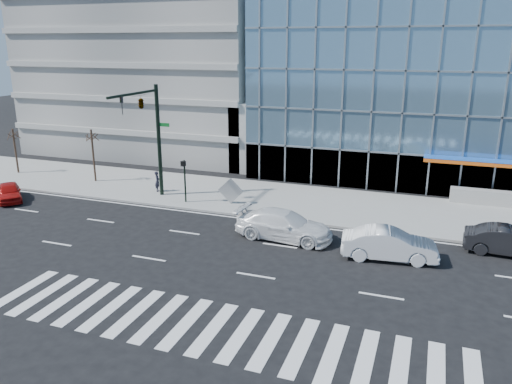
% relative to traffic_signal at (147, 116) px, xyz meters
% --- Properties ---
extents(ground, '(160.00, 160.00, 0.00)m').
position_rel_traffic_signal_xyz_m(ground, '(11.00, -4.57, -6.16)').
color(ground, black).
rests_on(ground, ground).
extents(sidewalk, '(120.00, 8.00, 0.15)m').
position_rel_traffic_signal_xyz_m(sidewalk, '(11.00, 3.43, -6.09)').
color(sidewalk, gray).
rests_on(sidewalk, ground).
extents(parking_garage, '(24.00, 24.00, 20.00)m').
position_rel_traffic_signal_xyz_m(parking_garage, '(-9.00, 21.43, 3.84)').
color(parking_garage, gray).
rests_on(parking_garage, ground).
extents(ramp_block, '(6.00, 8.00, 6.00)m').
position_rel_traffic_signal_xyz_m(ramp_block, '(5.00, 13.43, -3.16)').
color(ramp_block, gray).
rests_on(ramp_block, ground).
extents(traffic_signal, '(1.14, 5.74, 8.00)m').
position_rel_traffic_signal_xyz_m(traffic_signal, '(0.00, 0.00, 0.00)').
color(traffic_signal, black).
rests_on(traffic_signal, sidewalk).
extents(ped_signal_post, '(0.30, 0.33, 3.00)m').
position_rel_traffic_signal_xyz_m(ped_signal_post, '(2.50, 0.37, -4.02)').
color(ped_signal_post, black).
rests_on(ped_signal_post, sidewalk).
extents(street_tree_near, '(1.10, 1.10, 4.23)m').
position_rel_traffic_signal_xyz_m(street_tree_near, '(-7.00, 2.93, -2.39)').
color(street_tree_near, '#332319').
rests_on(street_tree_near, sidewalk).
extents(street_tree_far, '(1.10, 1.10, 3.87)m').
position_rel_traffic_signal_xyz_m(street_tree_far, '(-15.00, 2.93, -2.72)').
color(street_tree_far, '#332319').
rests_on(street_tree_far, sidewalk).
extents(white_suv, '(5.83, 2.68, 1.65)m').
position_rel_traffic_signal_xyz_m(white_suv, '(10.88, -3.45, -5.34)').
color(white_suv, white).
rests_on(white_suv, ground).
extents(white_sedan, '(5.11, 2.36, 1.62)m').
position_rel_traffic_signal_xyz_m(white_sedan, '(16.88, -4.30, -5.35)').
color(white_sedan, white).
rests_on(white_sedan, ground).
extents(dark_sedan, '(4.66, 1.81, 1.51)m').
position_rel_traffic_signal_xyz_m(dark_sedan, '(22.88, -1.57, -5.41)').
color(dark_sedan, black).
rests_on(dark_sedan, ground).
extents(red_sedan, '(3.79, 3.66, 1.28)m').
position_rel_traffic_signal_xyz_m(red_sedan, '(-9.79, -3.18, -5.52)').
color(red_sedan, '#B0110D').
rests_on(red_sedan, ground).
extents(pedestrian, '(0.55, 0.66, 1.54)m').
position_rel_traffic_signal_xyz_m(pedestrian, '(-0.70, 2.05, -5.24)').
color(pedestrian, black).
rests_on(pedestrian, sidewalk).
extents(tilted_panel, '(1.83, 0.28, 1.84)m').
position_rel_traffic_signal_xyz_m(tilted_panel, '(5.62, 1.18, -5.10)').
color(tilted_panel, '#989898').
rests_on(tilted_panel, sidewalk).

